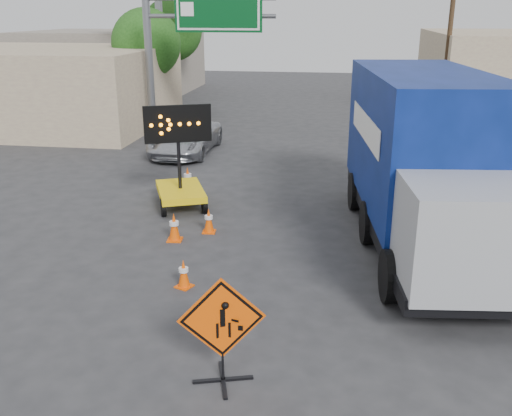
% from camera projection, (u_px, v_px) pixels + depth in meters
% --- Properties ---
extents(ground, '(100.00, 100.00, 0.00)m').
position_uv_depth(ground, '(179.00, 352.00, 10.29)').
color(ground, '#2D2D30').
rests_on(ground, ground).
extents(curb_right, '(0.40, 60.00, 0.12)m').
position_uv_depth(curb_right, '(453.00, 160.00, 23.23)').
color(curb_right, gray).
rests_on(curb_right, ground).
extents(sidewalk_right, '(4.00, 60.00, 0.15)m').
position_uv_depth(sidewalk_right, '(512.00, 162.00, 22.89)').
color(sidewalk_right, gray).
rests_on(sidewalk_right, ground).
extents(storefront_left_near, '(14.00, 10.00, 4.00)m').
position_uv_depth(storefront_left_near, '(28.00, 87.00, 30.34)').
color(storefront_left_near, '#C5B68E').
rests_on(storefront_left_near, ground).
extents(storefront_left_far, '(12.00, 10.00, 4.40)m').
position_uv_depth(storefront_left_far, '(112.00, 61.00, 43.49)').
color(storefront_left_far, gray).
rests_on(storefront_left_far, ground).
extents(building_right_far, '(10.00, 14.00, 4.60)m').
position_uv_depth(building_right_far, '(512.00, 70.00, 35.65)').
color(building_right_far, '#C5B68E').
rests_on(building_right_far, ground).
extents(highway_gantry, '(6.18, 0.38, 6.90)m').
position_uv_depth(highway_gantry, '(190.00, 28.00, 26.03)').
color(highway_gantry, slate).
rests_on(highway_gantry, ground).
extents(utility_pole_far, '(1.80, 0.26, 9.00)m').
position_uv_depth(utility_pole_far, '(450.00, 34.00, 30.00)').
color(utility_pole_far, '#442F1D').
rests_on(utility_pole_far, ground).
extents(tree_left_near, '(3.71, 3.71, 6.03)m').
position_uv_depth(tree_left_near, '(146.00, 44.00, 30.62)').
color(tree_left_near, '#442F1D').
rests_on(tree_left_near, ground).
extents(tree_left_far, '(4.10, 4.10, 6.66)m').
position_uv_depth(tree_left_far, '(171.00, 30.00, 38.10)').
color(tree_left_far, '#442F1D').
rests_on(tree_left_far, ground).
extents(construction_sign, '(1.38, 0.99, 1.89)m').
position_uv_depth(construction_sign, '(222.00, 328.00, 9.16)').
color(construction_sign, black).
rests_on(construction_sign, ground).
extents(arrow_board, '(2.11, 2.59, 3.19)m').
position_uv_depth(arrow_board, '(180.00, 185.00, 17.71)').
color(arrow_board, yellow).
rests_on(arrow_board, ground).
extents(pickup_truck, '(2.33, 4.98, 1.38)m').
position_uv_depth(pickup_truck, '(186.00, 137.00, 24.45)').
color(pickup_truck, '#B4B6BC').
rests_on(pickup_truck, ground).
extents(box_truck, '(3.77, 9.53, 4.40)m').
position_uv_depth(box_truck, '(425.00, 171.00, 14.41)').
color(box_truck, black).
rests_on(box_truck, ground).
extents(cone_a, '(0.44, 0.44, 0.66)m').
position_uv_depth(cone_a, '(184.00, 273.00, 12.61)').
color(cone_a, '#FF5305').
rests_on(cone_a, ground).
extents(cone_b, '(0.43, 0.43, 0.77)m').
position_uv_depth(cone_b, '(174.00, 227.00, 15.17)').
color(cone_b, '#FF5305').
rests_on(cone_b, ground).
extents(cone_c, '(0.38, 0.38, 0.70)m').
position_uv_depth(cone_c, '(209.00, 220.00, 15.74)').
color(cone_c, '#FF5305').
rests_on(cone_c, ground).
extents(cone_d, '(0.43, 0.43, 0.81)m').
position_uv_depth(cone_d, '(188.00, 178.00, 19.50)').
color(cone_d, '#FF5305').
rests_on(cone_d, ground).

